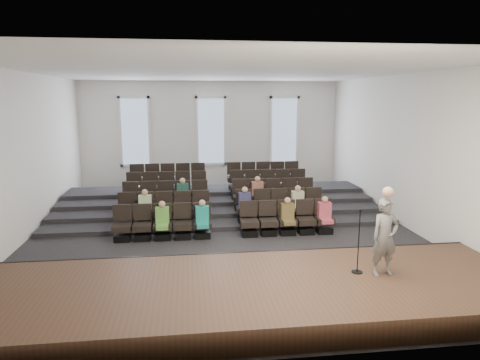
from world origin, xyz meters
name	(u,v)px	position (x,y,z in m)	size (l,w,h in m)	color
ground	(224,231)	(0.00, 0.00, 0.00)	(14.00, 14.00, 0.00)	black
ceiling	(223,71)	(0.00, 0.00, 5.01)	(12.00, 14.00, 0.02)	white
wall_back	(211,135)	(0.00, 7.02, 2.50)	(12.00, 0.04, 5.00)	white
wall_front	(264,213)	(0.00, -7.02, 2.50)	(12.00, 0.04, 5.00)	white
wall_left	(21,157)	(-6.02, 0.00, 2.50)	(0.04, 14.00, 5.00)	white
wall_right	(406,151)	(6.02, 0.00, 2.50)	(0.04, 14.00, 5.00)	white
stage	(246,294)	(0.00, -5.10, 0.25)	(11.80, 3.60, 0.50)	#42281C
stage_lip	(236,262)	(0.00, -3.33, 0.25)	(11.80, 0.06, 0.52)	black
risers	(217,202)	(0.00, 3.17, 0.20)	(11.80, 4.80, 0.60)	black
seating_rows	(221,199)	(0.00, 1.54, 0.68)	(6.80, 4.70, 1.67)	black
windows	(211,131)	(0.00, 6.95, 2.70)	(8.44, 0.10, 3.24)	white
audience	(234,205)	(0.35, 0.22, 0.80)	(6.05, 2.64, 1.10)	#5FA341
speaker	(385,237)	(2.96, -5.03, 1.33)	(0.60, 0.40, 1.66)	#64625F
mic_stand	(358,254)	(2.46, -4.86, 0.92)	(0.24, 0.24, 1.41)	black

